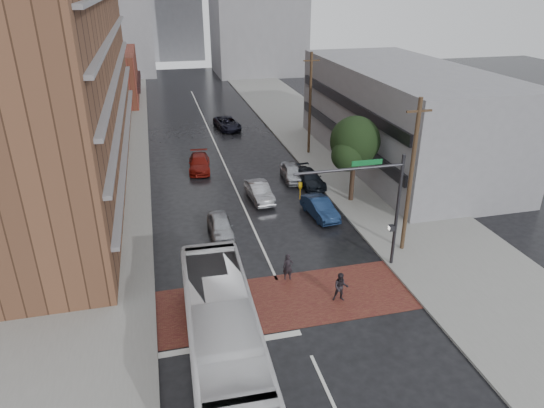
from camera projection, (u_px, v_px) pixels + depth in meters
ground at (288, 305)px, 26.27m from camera, size 160.00×160.00×0.00m
crosswalk at (286, 300)px, 26.71m from camera, size 14.00×5.00×0.02m
sidewalk_west at (101, 166)px, 45.79m from camera, size 9.00×90.00×0.15m
sidewalk_east at (330, 148)px, 50.77m from camera, size 9.00×90.00×0.15m
apartment_block at (41, 9)px, 38.53m from camera, size 10.00×44.00×28.00m
storefront_west at (108, 76)px, 69.82m from camera, size 8.00×16.00×7.00m
building_east at (401, 115)px, 45.59m from camera, size 11.00×26.00×9.00m
distant_tower_center at (172, 1)px, 105.00m from camera, size 12.00×10.00×24.00m
street_tree at (355, 144)px, 36.74m from camera, size 4.20×4.10×6.90m
signal_mast at (376, 197)px, 27.76m from camera, size 6.50×0.30×7.20m
utility_pole_near at (411, 177)px, 29.55m from camera, size 1.60×0.26×10.00m
utility_pole_far at (310, 103)px, 47.18m from camera, size 1.60×0.26×10.00m
transit_bus at (223, 339)px, 21.17m from camera, size 3.32×12.84×3.56m
pedestrian_a at (288, 267)px, 28.26m from camera, size 0.66×0.48×1.66m
pedestrian_b at (341, 287)px, 26.35m from camera, size 0.97×0.85×1.71m
car_travel_a at (221, 226)px, 33.24m from camera, size 1.64×4.04×1.38m
car_travel_b at (259, 192)px, 38.61m from camera, size 1.82×4.41×1.42m
car_travel_c at (199, 163)px, 44.76m from camera, size 2.36×4.86×1.36m
suv_travel at (227, 123)px, 57.20m from camera, size 3.01×5.39×1.42m
car_parked_near at (320, 208)px, 35.92m from camera, size 1.95×4.37×1.39m
car_parked_mid at (309, 178)px, 41.47m from camera, size 2.16×4.59×1.29m
car_parked_far at (292, 172)px, 42.54m from camera, size 1.91×4.23×1.41m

